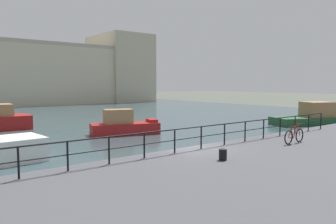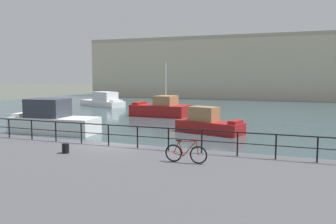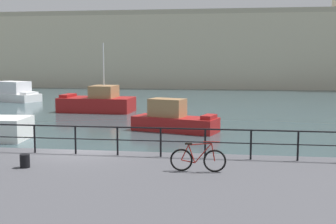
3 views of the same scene
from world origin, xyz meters
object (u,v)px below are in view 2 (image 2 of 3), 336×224
Objects in this scene: moored_harbor_tender at (52,120)px; moored_white_yacht at (103,101)px; moored_red_daysailer at (208,124)px; moored_cabin_cruiser at (161,109)px; parked_bicycle at (186,153)px; mooring_bollard at (66,148)px; harbor_building at (283,67)px.

moored_white_yacht is at bearing -72.64° from moored_harbor_tender.
moored_red_daysailer is 0.89× the size of moored_cabin_cruiser.
moored_cabin_cruiser is at bearing -109.21° from moored_harbor_tender.
parked_bicycle is 4.02× the size of mooring_bollard.
moored_red_daysailer is 12.57× the size of mooring_bollard.
moored_cabin_cruiser is 13.78m from moored_harbor_tender.
harbor_building is 44.58m from moored_red_daysailer.
moored_white_yacht is at bearing 156.23° from moored_red_daysailer.
harbor_building is 10.46× the size of moored_cabin_cruiser.
moored_cabin_cruiser is (-10.39, -35.26, -5.00)m from harbor_building.
harbor_building is 147.50× the size of mooring_bollard.
moored_cabin_cruiser reaches higher than mooring_bollard.
moored_harbor_tender is 3.87× the size of parked_bicycle.
moored_red_daysailer is 0.81× the size of moored_harbor_tender.
moored_white_yacht is 37.29m from parked_bicycle.
mooring_bollard is (-3.21, -13.21, 0.39)m from moored_red_daysailer.
harbor_building is 35.57m from moored_white_yacht.
moored_cabin_cruiser is at bearing -106.41° from harbor_building.
moored_cabin_cruiser reaches higher than moored_white_yacht.
mooring_bollard is at bearing -86.43° from moored_red_daysailer.
moored_cabin_cruiser is 0.78× the size of moored_white_yacht.
moored_harbor_tender is 16.04m from parked_bicycle.
moored_white_yacht reaches higher than moored_red_daysailer.
moored_red_daysailer is at bearing -17.68° from moored_white_yacht.
harbor_building is 50.76m from moored_harbor_tender.
parked_bicycle is at bearing -90.36° from harbor_building.
moored_white_yacht reaches higher than mooring_bollard.
moored_white_yacht is (-8.55, 21.46, -0.21)m from moored_harbor_tender.
moored_red_daysailer is 13.18m from parked_bicycle.
mooring_bollard is (4.39, -22.15, 0.29)m from moored_cabin_cruiser.
harbor_building is 57.32m from parked_bicycle.
harbor_building reaches higher than mooring_bollard.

